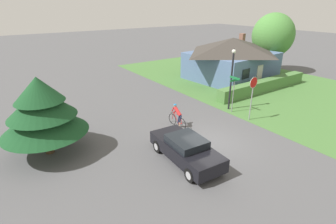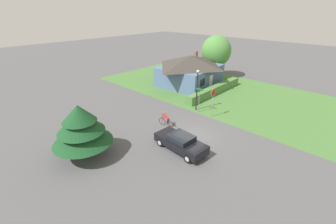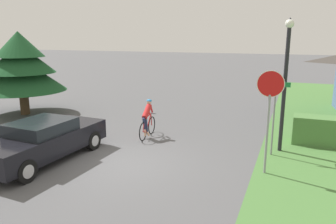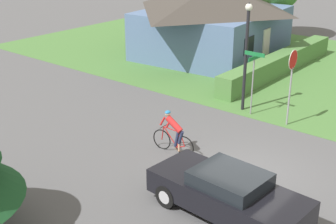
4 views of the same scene
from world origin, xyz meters
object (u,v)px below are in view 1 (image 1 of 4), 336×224
at_px(stop_sign, 253,90).
at_px(deciduous_tree_right, 273,35).
at_px(sedan_left_lane, 186,149).
at_px(street_name_sign, 234,88).
at_px(street_lamp, 232,74).
at_px(cyclist, 177,116).
at_px(conifer_tall_near, 42,109).
at_px(cottage_house, 232,58).

relative_size(stop_sign, deciduous_tree_right, 0.46).
relative_size(sedan_left_lane, street_name_sign, 1.68).
height_order(street_lamp, deciduous_tree_right, deciduous_tree_right).
height_order(cyclist, stop_sign, stop_sign).
xyz_separation_m(stop_sign, street_name_sign, (0.06, 1.68, -0.33)).
relative_size(sedan_left_lane, cyclist, 2.63).
bearing_deg(sedan_left_lane, conifer_tall_near, 52.24).
distance_m(street_lamp, street_name_sign, 1.07).
bearing_deg(deciduous_tree_right, cottage_house, 174.15).
bearing_deg(cottage_house, conifer_tall_near, -170.19).
bearing_deg(cottage_house, stop_sign, -135.26).
relative_size(street_name_sign, deciduous_tree_right, 0.41).
relative_size(cottage_house, street_name_sign, 3.55).
relative_size(cyclist, deciduous_tree_right, 0.26).
bearing_deg(conifer_tall_near, cottage_house, 14.84).
distance_m(sedan_left_lane, cyclist, 4.10).
height_order(cyclist, street_lamp, street_lamp).
relative_size(cottage_house, conifer_tall_near, 2.19).
height_order(street_name_sign, deciduous_tree_right, deciduous_tree_right).
bearing_deg(deciduous_tree_right, sedan_left_lane, -154.53).
xyz_separation_m(street_name_sign, deciduous_tree_right, (12.90, 6.21, 2.33)).
distance_m(stop_sign, deciduous_tree_right, 15.31).
relative_size(sedan_left_lane, deciduous_tree_right, 0.68).
distance_m(cottage_house, deciduous_tree_right, 6.15).
distance_m(street_lamp, deciduous_tree_right, 13.94).
relative_size(stop_sign, conifer_tall_near, 0.70).
xyz_separation_m(cottage_house, street_name_sign, (-7.11, -6.80, -0.34)).
bearing_deg(cyclist, street_lamp, -91.05).
height_order(cottage_house, cyclist, cottage_house).
height_order(cyclist, street_name_sign, street_name_sign).
distance_m(cottage_house, stop_sign, 11.11).
xyz_separation_m(cottage_house, deciduous_tree_right, (5.79, -0.59, 1.98)).
bearing_deg(cyclist, conifer_tall_near, 76.71).
relative_size(street_lamp, deciduous_tree_right, 0.69).
relative_size(sedan_left_lane, stop_sign, 1.47).
height_order(street_lamp, conifer_tall_near, street_lamp).
relative_size(stop_sign, street_name_sign, 1.14).
bearing_deg(street_lamp, street_name_sign, -114.99).
distance_m(cyclist, conifer_tall_near, 7.96).
distance_m(stop_sign, street_lamp, 2.31).
distance_m(cottage_house, sedan_left_lane, 17.30).
relative_size(cyclist, street_name_sign, 0.64).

